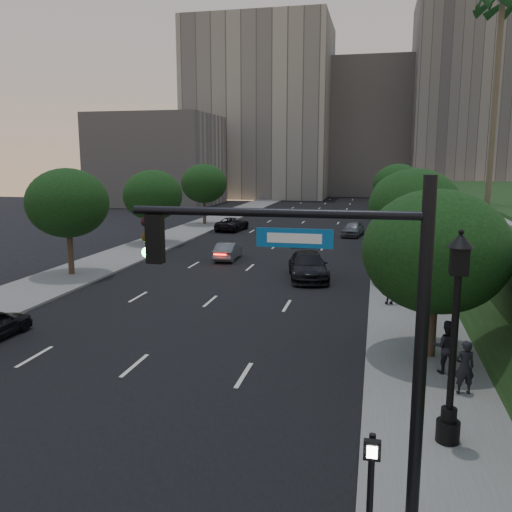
% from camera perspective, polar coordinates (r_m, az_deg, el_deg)
% --- Properties ---
extents(ground, '(160.00, 160.00, 0.00)m').
position_cam_1_polar(ground, '(16.13, -20.53, -17.25)').
color(ground, black).
rests_on(ground, ground).
extents(road_surface, '(16.00, 140.00, 0.02)m').
position_cam_1_polar(road_surface, '(43.26, 1.47, 0.57)').
color(road_surface, black).
rests_on(road_surface, ground).
extents(sidewalk_right, '(4.50, 140.00, 0.15)m').
position_cam_1_polar(sidewalk_right, '(42.52, 15.16, 0.13)').
color(sidewalk_right, slate).
rests_on(sidewalk_right, ground).
extents(sidewalk_left, '(4.50, 140.00, 0.15)m').
position_cam_1_polar(sidewalk_left, '(46.29, -11.08, 1.10)').
color(sidewalk_left, slate).
rests_on(sidewalk_left, ground).
extents(parapet_wall, '(0.35, 90.00, 0.70)m').
position_cam_1_polar(parapet_wall, '(40.31, 20.20, 5.45)').
color(parapet_wall, slate).
rests_on(parapet_wall, embankment).
extents(office_block_left, '(26.00, 20.00, 32.00)m').
position_cam_1_polar(office_block_left, '(106.55, 0.51, 14.93)').
color(office_block_left, gray).
rests_on(office_block_left, ground).
extents(office_block_mid, '(22.00, 18.00, 26.00)m').
position_cam_1_polar(office_block_mid, '(114.02, 11.73, 12.90)').
color(office_block_mid, '#A29C94').
rests_on(office_block_mid, ground).
extents(office_block_right, '(20.00, 22.00, 36.00)m').
position_cam_1_polar(office_block_right, '(109.54, 21.57, 15.16)').
color(office_block_right, slate).
rests_on(office_block_right, ground).
extents(office_block_filler, '(18.00, 16.00, 14.00)m').
position_cam_1_polar(office_block_filler, '(88.70, -10.27, 9.90)').
color(office_block_filler, '#A29C94').
rests_on(office_block_filler, ground).
extents(tree_right_a, '(5.20, 5.20, 6.24)m').
position_cam_1_polar(tree_right_a, '(20.23, 18.41, 0.47)').
color(tree_right_a, '#38281C').
rests_on(tree_right_a, ground).
extents(tree_right_b, '(5.20, 5.20, 6.74)m').
position_cam_1_polar(tree_right_b, '(32.04, 16.36, 4.89)').
color(tree_right_b, '#38281C').
rests_on(tree_right_b, ground).
extents(tree_right_c, '(5.20, 5.20, 6.24)m').
position_cam_1_polar(tree_right_c, '(45.02, 15.30, 5.74)').
color(tree_right_c, '#38281C').
rests_on(tree_right_c, ground).
extents(tree_right_d, '(5.20, 5.20, 6.74)m').
position_cam_1_polar(tree_right_d, '(58.96, 14.72, 7.22)').
color(tree_right_d, '#38281C').
rests_on(tree_right_d, ground).
extents(tree_right_e, '(5.20, 5.20, 6.24)m').
position_cam_1_polar(tree_right_e, '(73.96, 14.30, 7.40)').
color(tree_right_e, '#38281C').
rests_on(tree_right_e, ground).
extents(tree_left_b, '(5.00, 5.00, 6.71)m').
position_cam_1_polar(tree_left_b, '(35.21, -19.23, 5.28)').
color(tree_left_b, '#38281C').
rests_on(tree_left_b, ground).
extents(tree_left_c, '(5.00, 5.00, 6.34)m').
position_cam_1_polar(tree_left_c, '(46.77, -10.82, 6.30)').
color(tree_left_c, '#38281C').
rests_on(tree_left_c, ground).
extents(tree_left_d, '(5.00, 5.00, 6.71)m').
position_cam_1_polar(tree_left_d, '(59.84, -5.50, 7.60)').
color(tree_left_d, '#38281C').
rests_on(tree_left_d, ground).
extents(palm_far, '(3.20, 3.20, 15.50)m').
position_cam_1_polar(palm_far, '(43.83, 24.51, 23.06)').
color(palm_far, '#4C4233').
rests_on(palm_far, embankment).
extents(traffic_signal_mast, '(5.68, 0.56, 7.00)m').
position_cam_1_polar(traffic_signal_mast, '(10.26, 10.71, -10.47)').
color(traffic_signal_mast, black).
rests_on(traffic_signal_mast, ground).
extents(street_lamp, '(0.64, 0.64, 5.62)m').
position_cam_1_polar(street_lamp, '(14.44, 20.06, -9.13)').
color(street_lamp, black).
rests_on(street_lamp, ground).
extents(pedestrian_signal, '(0.30, 0.33, 2.50)m').
position_cam_1_polar(pedestrian_signal, '(10.63, 11.97, -22.45)').
color(pedestrian_signal, black).
rests_on(pedestrian_signal, ground).
extents(sedan_mid_left, '(1.53, 3.95, 1.28)m').
position_cam_1_polar(sedan_mid_left, '(39.37, -2.97, 0.53)').
color(sedan_mid_left, '#54565A').
rests_on(sedan_mid_left, ground).
extents(sedan_far_left, '(2.79, 5.12, 1.36)m').
position_cam_1_polar(sedan_far_left, '(55.33, -2.51, 3.38)').
color(sedan_far_left, black).
rests_on(sedan_far_left, ground).
extents(sedan_near_right, '(3.32, 5.86, 1.60)m').
position_cam_1_polar(sedan_near_right, '(33.23, 5.50, -1.04)').
color(sedan_near_right, black).
rests_on(sedan_near_right, ground).
extents(sedan_far_right, '(2.29, 4.39, 1.43)m').
position_cam_1_polar(sedan_far_right, '(52.08, 10.17, 2.84)').
color(sedan_far_right, '#55595C').
rests_on(sedan_far_right, ground).
extents(pedestrian_a, '(0.70, 0.54, 1.69)m').
position_cam_1_polar(pedestrian_a, '(18.02, 21.10, -10.85)').
color(pedestrian_a, black).
rests_on(pedestrian_a, sidewalk_right).
extents(pedestrian_b, '(0.94, 0.76, 1.82)m').
position_cam_1_polar(pedestrian_b, '(19.44, 19.40, -9.00)').
color(pedestrian_b, black).
rests_on(pedestrian_b, sidewalk_right).
extents(pedestrian_c, '(1.00, 0.66, 1.59)m').
position_cam_1_polar(pedestrian_c, '(27.55, 13.94, -3.35)').
color(pedestrian_c, black).
rests_on(pedestrian_c, sidewalk_right).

